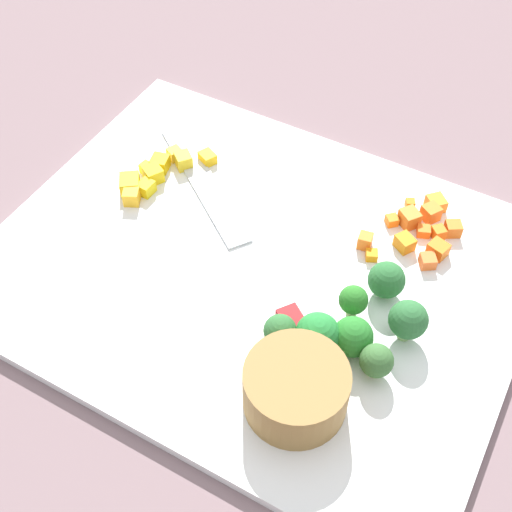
# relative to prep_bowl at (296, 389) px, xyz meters

# --- Properties ---
(ground_plane) EXTENTS (4.00, 4.00, 0.00)m
(ground_plane) POSITION_rel_prep_bowl_xyz_m (-0.10, 0.12, -0.03)
(ground_plane) COLOR slate
(cutting_board) EXTENTS (0.50, 0.40, 0.01)m
(cutting_board) POSITION_rel_prep_bowl_xyz_m (-0.10, 0.12, -0.03)
(cutting_board) COLOR white
(cutting_board) RESTS_ON ground_plane
(prep_bowl) EXTENTS (0.09, 0.09, 0.05)m
(prep_bowl) POSITION_rel_prep_bowl_xyz_m (0.00, 0.00, 0.00)
(prep_bowl) COLOR olive
(prep_bowl) RESTS_ON cutting_board
(chef_knife) EXTENTS (0.31, 0.23, 0.02)m
(chef_knife) POSITION_rel_prep_bowl_xyz_m (-0.08, 0.09, -0.01)
(chef_knife) COLOR silver
(chef_knife) RESTS_ON cutting_board
(carrot_dice_0) EXTENTS (0.02, 0.02, 0.02)m
(carrot_dice_0) POSITION_rel_prep_bowl_xyz_m (0.03, 0.25, -0.01)
(carrot_dice_0) COLOR orange
(carrot_dice_0) RESTS_ON cutting_board
(carrot_dice_1) EXTENTS (0.03, 0.03, 0.01)m
(carrot_dice_1) POSITION_rel_prep_bowl_xyz_m (0.03, 0.27, -0.02)
(carrot_dice_1) COLOR orange
(carrot_dice_1) RESTS_ON cutting_board
(carrot_dice_2) EXTENTS (0.02, 0.02, 0.01)m
(carrot_dice_2) POSITION_rel_prep_bowl_xyz_m (0.02, 0.20, -0.02)
(carrot_dice_2) COLOR orange
(carrot_dice_2) RESTS_ON cutting_board
(carrot_dice_3) EXTENTS (0.01, 0.01, 0.01)m
(carrot_dice_3) POSITION_rel_prep_bowl_xyz_m (0.00, 0.26, -0.02)
(carrot_dice_3) COLOR orange
(carrot_dice_3) RESTS_ON cutting_board
(carrot_dice_4) EXTENTS (0.02, 0.02, 0.01)m
(carrot_dice_4) POSITION_rel_prep_bowl_xyz_m (0.05, 0.24, -0.02)
(carrot_dice_4) COLOR orange
(carrot_dice_4) RESTS_ON cutting_board
(carrot_dice_5) EXTENTS (0.02, 0.02, 0.01)m
(carrot_dice_5) POSITION_rel_prep_bowl_xyz_m (-0.01, 0.23, -0.02)
(carrot_dice_5) COLOR orange
(carrot_dice_5) RESTS_ON cutting_board
(carrot_dice_6) EXTENTS (0.02, 0.02, 0.02)m
(carrot_dice_6) POSITION_rel_prep_bowl_xyz_m (-0.02, 0.19, -0.01)
(carrot_dice_6) COLOR orange
(carrot_dice_6) RESTS_ON cutting_board
(carrot_dice_7) EXTENTS (0.02, 0.02, 0.01)m
(carrot_dice_7) POSITION_rel_prep_bowl_xyz_m (0.05, 0.21, -0.02)
(carrot_dice_7) COLOR orange
(carrot_dice_7) RESTS_ON cutting_board
(carrot_dice_8) EXTENTS (0.02, 0.02, 0.02)m
(carrot_dice_8) POSITION_rel_prep_bowl_xyz_m (0.01, 0.23, -0.01)
(carrot_dice_8) COLOR orange
(carrot_dice_8) RESTS_ON cutting_board
(carrot_dice_9) EXTENTS (0.02, 0.02, 0.01)m
(carrot_dice_9) POSITION_rel_prep_bowl_xyz_m (0.03, 0.23, -0.02)
(carrot_dice_9) COLOR orange
(carrot_dice_9) RESTS_ON cutting_board
(carrot_dice_10) EXTENTS (0.02, 0.02, 0.01)m
(carrot_dice_10) POSITION_rel_prep_bowl_xyz_m (0.05, 0.19, -0.02)
(carrot_dice_10) COLOR orange
(carrot_dice_10) RESTS_ON cutting_board
(carrot_dice_11) EXTENTS (0.01, 0.01, 0.01)m
(carrot_dice_11) POSITION_rel_prep_bowl_xyz_m (-0.01, 0.17, -0.02)
(carrot_dice_11) COLOR orange
(carrot_dice_11) RESTS_ON cutting_board
(carrot_dice_12) EXTENTS (0.02, 0.02, 0.01)m
(carrot_dice_12) POSITION_rel_prep_bowl_xyz_m (0.04, 0.23, -0.02)
(carrot_dice_12) COLOR orange
(carrot_dice_12) RESTS_ON cutting_board
(pepper_dice_0) EXTENTS (0.02, 0.02, 0.02)m
(pepper_dice_0) POSITION_rel_prep_bowl_xyz_m (-0.26, 0.18, -0.01)
(pepper_dice_0) COLOR yellow
(pepper_dice_0) RESTS_ON cutting_board
(pepper_dice_1) EXTENTS (0.02, 0.02, 0.02)m
(pepper_dice_1) POSITION_rel_prep_bowl_xyz_m (-0.24, 0.20, -0.01)
(pepper_dice_1) COLOR yellow
(pepper_dice_1) RESTS_ON cutting_board
(pepper_dice_2) EXTENTS (0.02, 0.02, 0.01)m
(pepper_dice_2) POSITION_rel_prep_bowl_xyz_m (-0.22, 0.22, -0.02)
(pepper_dice_2) COLOR yellow
(pepper_dice_2) RESTS_ON cutting_board
(pepper_dice_3) EXTENTS (0.02, 0.02, 0.01)m
(pepper_dice_3) POSITION_rel_prep_bowl_xyz_m (-0.25, 0.20, -0.02)
(pepper_dice_3) COLOR yellow
(pepper_dice_3) RESTS_ON cutting_board
(pepper_dice_4) EXTENTS (0.02, 0.02, 0.02)m
(pepper_dice_4) POSITION_rel_prep_bowl_xyz_m (-0.25, 0.12, -0.01)
(pepper_dice_4) COLOR yellow
(pepper_dice_4) RESTS_ON cutting_board
(pepper_dice_5) EXTENTS (0.02, 0.02, 0.01)m
(pepper_dice_5) POSITION_rel_prep_bowl_xyz_m (-0.25, 0.14, -0.02)
(pepper_dice_5) COLOR yellow
(pepper_dice_5) RESTS_ON cutting_board
(pepper_dice_6) EXTENTS (0.01, 0.01, 0.01)m
(pepper_dice_6) POSITION_rel_prep_bowl_xyz_m (-0.27, 0.17, -0.02)
(pepper_dice_6) COLOR yellow
(pepper_dice_6) RESTS_ON cutting_board
(pepper_dice_7) EXTENTS (0.03, 0.03, 0.02)m
(pepper_dice_7) POSITION_rel_prep_bowl_xyz_m (-0.27, 0.14, -0.01)
(pepper_dice_7) COLOR yellow
(pepper_dice_7) RESTS_ON cutting_board
(pepper_dice_8) EXTENTS (0.03, 0.02, 0.02)m
(pepper_dice_8) POSITION_rel_prep_bowl_xyz_m (-0.25, 0.16, -0.01)
(pepper_dice_8) COLOR yellow
(pepper_dice_8) RESTS_ON cutting_board
(broccoli_floret_0) EXTENTS (0.03, 0.03, 0.04)m
(broccoli_floret_0) POSITION_rel_prep_bowl_xyz_m (0.06, 0.11, 0.00)
(broccoli_floret_0) COLOR #89B16A
(broccoli_floret_0) RESTS_ON cutting_board
(broccoli_floret_1) EXTENTS (0.04, 0.04, 0.04)m
(broccoli_floret_1) POSITION_rel_prep_bowl_xyz_m (0.02, 0.07, -0.00)
(broccoli_floret_1) COLOR #8ABA67
(broccoli_floret_1) RESTS_ON cutting_board
(broccoli_floret_2) EXTENTS (0.03, 0.03, 0.04)m
(broccoli_floret_2) POSITION_rel_prep_bowl_xyz_m (0.02, 0.14, -0.00)
(broccoli_floret_2) COLOR #80AE66
(broccoli_floret_2) RESTS_ON cutting_board
(broccoli_floret_3) EXTENTS (0.03, 0.03, 0.03)m
(broccoli_floret_3) POSITION_rel_prep_bowl_xyz_m (0.05, 0.06, -0.00)
(broccoli_floret_3) COLOR #98B862
(broccoli_floret_3) RESTS_ON cutting_board
(broccoli_floret_4) EXTENTS (0.04, 0.04, 0.04)m
(broccoli_floret_4) POSITION_rel_prep_bowl_xyz_m (-0.01, 0.06, -0.00)
(broccoli_floret_4) COLOR #86AC6C
(broccoli_floret_4) RESTS_ON cutting_board
(broccoli_floret_5) EXTENTS (0.03, 0.03, 0.04)m
(broccoli_floret_5) POSITION_rel_prep_bowl_xyz_m (-0.04, 0.04, -0.00)
(broccoli_floret_5) COLOR #95B85D
(broccoli_floret_5) RESTS_ON cutting_board
(broccoli_floret_6) EXTENTS (0.03, 0.03, 0.03)m
(broccoli_floret_6) POSITION_rel_prep_bowl_xyz_m (0.00, 0.10, -0.00)
(broccoli_floret_6) COLOR #90AD63
(broccoli_floret_6) RESTS_ON cutting_board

